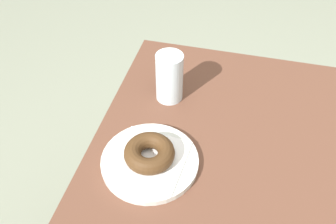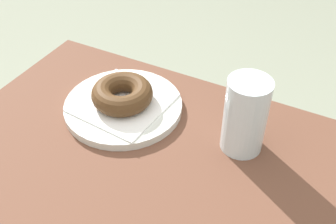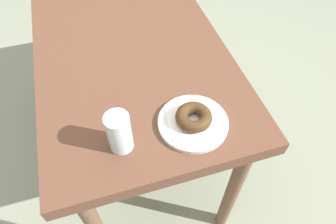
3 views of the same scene
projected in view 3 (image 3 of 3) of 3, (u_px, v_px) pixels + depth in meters
The scene contains 6 objects.
ground_plane at pixel (140, 139), 1.67m from camera, with size 6.00×6.00×0.00m, color gray.
table at pixel (128, 52), 1.18m from camera, with size 1.20×0.66×0.70m.
plate_chocolate_ring at pixel (193, 123), 0.86m from camera, with size 0.20×0.20×0.01m, color silver.
napkin_chocolate_ring at pixel (193, 121), 0.85m from camera, with size 0.14×0.14×0.00m, color white.
donut_chocolate_ring at pixel (194, 117), 0.84m from camera, with size 0.10×0.10×0.04m, color #482E18.
water_glass at pixel (119, 132), 0.77m from camera, with size 0.06×0.06×0.12m, color silver.
Camera 3 is at (0.92, -0.12, 1.41)m, focal length 32.24 mm.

